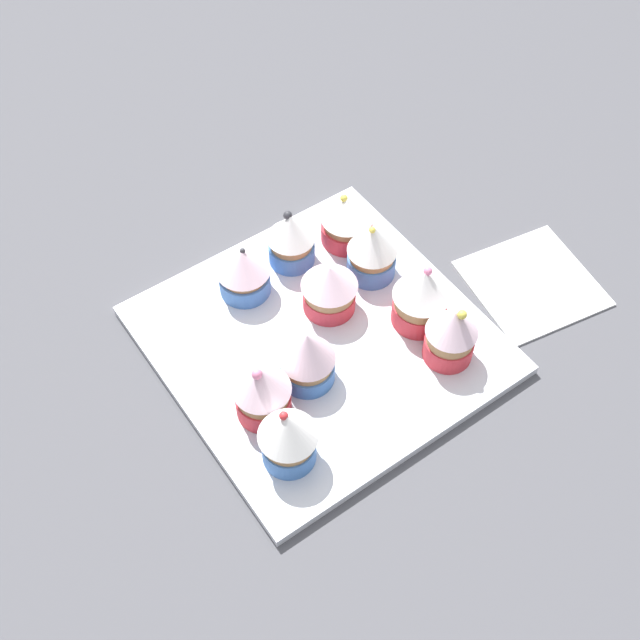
{
  "coord_description": "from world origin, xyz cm",
  "views": [
    {
      "loc": [
        29.13,
        41.25,
        72.41
      ],
      "look_at": [
        0.0,
        0.0,
        4.2
      ],
      "focal_mm": 45.16,
      "sensor_mm": 36.0,
      "label": 1
    }
  ],
  "objects_px": {
    "cupcake_3": "(372,250)",
    "cupcake_7": "(262,390)",
    "cupcake_1": "(291,238)",
    "cupcake_5": "(421,297)",
    "cupcake_0": "(347,220)",
    "cupcake_6": "(307,356)",
    "baking_tray": "(320,340)",
    "cupcake_8": "(451,334)",
    "cupcake_2": "(243,271)",
    "cupcake_9": "(288,436)",
    "napkin": "(532,282)",
    "cupcake_4": "(329,287)"
  },
  "relations": [
    {
      "from": "cupcake_0",
      "to": "cupcake_5",
      "type": "relative_size",
      "value": 0.84
    },
    {
      "from": "cupcake_1",
      "to": "cupcake_5",
      "type": "distance_m",
      "value": 0.17
    },
    {
      "from": "cupcake_1",
      "to": "cupcake_2",
      "type": "height_order",
      "value": "cupcake_1"
    },
    {
      "from": "baking_tray",
      "to": "cupcake_6",
      "type": "bearing_deg",
      "value": 40.8
    },
    {
      "from": "cupcake_0",
      "to": "cupcake_2",
      "type": "bearing_deg",
      "value": -1.4
    },
    {
      "from": "cupcake_6",
      "to": "napkin",
      "type": "xyz_separation_m",
      "value": [
        -0.29,
        0.04,
        -0.05
      ]
    },
    {
      "from": "cupcake_5",
      "to": "napkin",
      "type": "bearing_deg",
      "value": 168.03
    },
    {
      "from": "cupcake_6",
      "to": "cupcake_7",
      "type": "relative_size",
      "value": 0.95
    },
    {
      "from": "napkin",
      "to": "cupcake_2",
      "type": "bearing_deg",
      "value": -32.19
    },
    {
      "from": "cupcake_1",
      "to": "cupcake_2",
      "type": "distance_m",
      "value": 0.07
    },
    {
      "from": "cupcake_9",
      "to": "napkin",
      "type": "xyz_separation_m",
      "value": [
        -0.36,
        -0.03,
        -0.05
      ]
    },
    {
      "from": "cupcake_3",
      "to": "napkin",
      "type": "relative_size",
      "value": 0.57
    },
    {
      "from": "baking_tray",
      "to": "napkin",
      "type": "bearing_deg",
      "value": 163.43
    },
    {
      "from": "cupcake_1",
      "to": "cupcake_3",
      "type": "xyz_separation_m",
      "value": [
        -0.06,
        0.07,
        0.0
      ]
    },
    {
      "from": "cupcake_4",
      "to": "cupcake_9",
      "type": "bearing_deg",
      "value": 42.53
    },
    {
      "from": "cupcake_4",
      "to": "napkin",
      "type": "bearing_deg",
      "value": 154.76
    },
    {
      "from": "cupcake_5",
      "to": "cupcake_9",
      "type": "bearing_deg",
      "value": 15.34
    },
    {
      "from": "cupcake_3",
      "to": "cupcake_7",
      "type": "bearing_deg",
      "value": 22.64
    },
    {
      "from": "cupcake_0",
      "to": "cupcake_9",
      "type": "relative_size",
      "value": 0.86
    },
    {
      "from": "cupcake_4",
      "to": "cupcake_6",
      "type": "bearing_deg",
      "value": 40.86
    },
    {
      "from": "cupcake_7",
      "to": "cupcake_4",
      "type": "bearing_deg",
      "value": -151.87
    },
    {
      "from": "baking_tray",
      "to": "cupcake_6",
      "type": "xyz_separation_m",
      "value": [
        0.04,
        0.03,
        0.04
      ]
    },
    {
      "from": "cupcake_2",
      "to": "cupcake_3",
      "type": "xyz_separation_m",
      "value": [
        -0.13,
        0.06,
        0.01
      ]
    },
    {
      "from": "cupcake_0",
      "to": "cupcake_3",
      "type": "xyz_separation_m",
      "value": [
        0.01,
        0.06,
        0.01
      ]
    },
    {
      "from": "cupcake_0",
      "to": "cupcake_5",
      "type": "xyz_separation_m",
      "value": [
        0.01,
        0.14,
        0.01
      ]
    },
    {
      "from": "cupcake_3",
      "to": "napkin",
      "type": "distance_m",
      "value": 0.19
    },
    {
      "from": "cupcake_8",
      "to": "cupcake_5",
      "type": "bearing_deg",
      "value": -94.66
    },
    {
      "from": "baking_tray",
      "to": "cupcake_0",
      "type": "distance_m",
      "value": 0.15
    },
    {
      "from": "cupcake_1",
      "to": "cupcake_0",
      "type": "bearing_deg",
      "value": 171.45
    },
    {
      "from": "cupcake_9",
      "to": "cupcake_3",
      "type": "bearing_deg",
      "value": -145.82
    },
    {
      "from": "cupcake_0",
      "to": "cupcake_6",
      "type": "height_order",
      "value": "cupcake_6"
    },
    {
      "from": "cupcake_9",
      "to": "napkin",
      "type": "distance_m",
      "value": 0.36
    },
    {
      "from": "cupcake_5",
      "to": "cupcake_7",
      "type": "bearing_deg",
      "value": -0.11
    },
    {
      "from": "cupcake_6",
      "to": "cupcake_7",
      "type": "height_order",
      "value": "cupcake_7"
    },
    {
      "from": "cupcake_2",
      "to": "cupcake_4",
      "type": "relative_size",
      "value": 0.97
    },
    {
      "from": "cupcake_3",
      "to": "napkin",
      "type": "xyz_separation_m",
      "value": [
        -0.15,
        0.11,
        -0.05
      ]
    },
    {
      "from": "baking_tray",
      "to": "cupcake_7",
      "type": "xyz_separation_m",
      "value": [
        0.1,
        0.04,
        0.04
      ]
    },
    {
      "from": "cupcake_1",
      "to": "cupcake_6",
      "type": "height_order",
      "value": "same"
    },
    {
      "from": "baking_tray",
      "to": "cupcake_9",
      "type": "xyz_separation_m",
      "value": [
        0.11,
        0.1,
        0.05
      ]
    },
    {
      "from": "cupcake_3",
      "to": "cupcake_5",
      "type": "height_order",
      "value": "cupcake_5"
    },
    {
      "from": "baking_tray",
      "to": "cupcake_5",
      "type": "xyz_separation_m",
      "value": [
        -0.1,
        0.04,
        0.05
      ]
    },
    {
      "from": "cupcake_0",
      "to": "cupcake_9",
      "type": "xyz_separation_m",
      "value": [
        0.22,
        0.2,
        0.01
      ]
    },
    {
      "from": "cupcake_1",
      "to": "cupcake_2",
      "type": "relative_size",
      "value": 1.14
    },
    {
      "from": "cupcake_4",
      "to": "baking_tray",
      "type": "bearing_deg",
      "value": 40.94
    },
    {
      "from": "cupcake_8",
      "to": "cupcake_2",
      "type": "bearing_deg",
      "value": -57.22
    },
    {
      "from": "cupcake_4",
      "to": "cupcake_7",
      "type": "relative_size",
      "value": 0.85
    },
    {
      "from": "cupcake_5",
      "to": "baking_tray",
      "type": "bearing_deg",
      "value": -22.85
    },
    {
      "from": "cupcake_5",
      "to": "cupcake_6",
      "type": "xyz_separation_m",
      "value": [
        0.14,
        -0.01,
        -0.0
      ]
    },
    {
      "from": "cupcake_1",
      "to": "cupcake_4",
      "type": "height_order",
      "value": "cupcake_1"
    },
    {
      "from": "cupcake_6",
      "to": "cupcake_5",
      "type": "bearing_deg",
      "value": 176.77
    }
  ]
}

